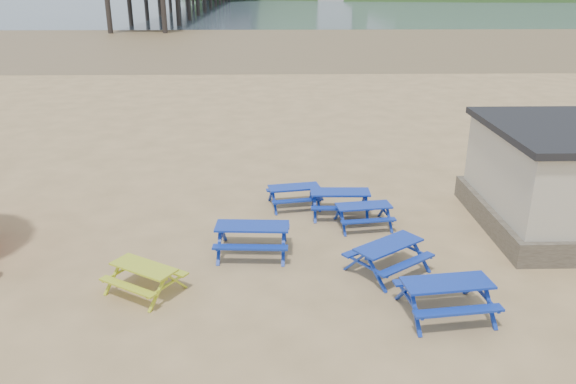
{
  "coord_description": "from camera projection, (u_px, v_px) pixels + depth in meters",
  "views": [
    {
      "loc": [
        0.5,
        -14.53,
        7.16
      ],
      "look_at": [
        0.89,
        1.5,
        1.0
      ],
      "focal_mm": 35.0,
      "sensor_mm": 36.0,
      "label": 1
    }
  ],
  "objects": [
    {
      "name": "picnic_table_blue_c",
      "position": [
        363.0,
        216.0,
        17.12
      ],
      "size": [
        1.83,
        1.55,
        0.7
      ],
      "rotation": [
        0.0,
        0.0,
        0.14
      ],
      "color": "#1446A2",
      "rests_on": "ground"
    },
    {
      "name": "headland_town",
      "position": [
        486.0,
        20.0,
        236.1
      ],
      "size": [
        264.0,
        144.0,
        108.0
      ],
      "color": "#2D4C1E",
      "rests_on": "ground"
    },
    {
      "name": "picnic_table_blue_a",
      "position": [
        294.0,
        196.0,
        18.62
      ],
      "size": [
        1.89,
        1.62,
        0.7
      ],
      "rotation": [
        0.0,
        0.0,
        0.18
      ],
      "color": "#1446A2",
      "rests_on": "ground"
    },
    {
      "name": "picnic_table_blue_e",
      "position": [
        446.0,
        298.0,
        12.6
      ],
      "size": [
        2.16,
        1.83,
        0.83
      ],
      "rotation": [
        0.0,
        0.0,
        0.12
      ],
      "color": "#1446A2",
      "rests_on": "ground"
    },
    {
      "name": "picnic_table_blue_b",
      "position": [
        340.0,
        203.0,
        17.97
      ],
      "size": [
        1.92,
        1.57,
        0.79
      ],
      "rotation": [
        0.0,
        0.0,
        -0.03
      ],
      "color": "#1446A2",
      "rests_on": "ground"
    },
    {
      "name": "picnic_table_blue_f",
      "position": [
        388.0,
        258.0,
        14.46
      ],
      "size": [
        2.41,
        2.33,
        0.79
      ],
      "rotation": [
        0.0,
        0.0,
        0.63
      ],
      "color": "#1446A2",
      "rests_on": "ground"
    },
    {
      "name": "ground",
      "position": [
        258.0,
        243.0,
        16.12
      ],
      "size": [
        400.0,
        400.0,
        0.0
      ],
      "primitive_type": "plane",
      "color": "tan",
      "rests_on": "ground"
    },
    {
      "name": "picnic_table_yellow",
      "position": [
        145.0,
        279.0,
        13.53
      ],
      "size": [
        2.12,
        2.02,
        0.7
      ],
      "rotation": [
        0.0,
        0.0,
        -0.56
      ],
      "color": "#AECE29",
      "rests_on": "ground"
    },
    {
      "name": "picnic_table_blue_d",
      "position": [
        253.0,
        239.0,
        15.42
      ],
      "size": [
        2.08,
        1.72,
        0.84
      ],
      "rotation": [
        0.0,
        0.0,
        -0.05
      ],
      "color": "#1446A2",
      "rests_on": "ground"
    },
    {
      "name": "sea",
      "position": [
        272.0,
        2.0,
        174.78
      ],
      "size": [
        400.0,
        400.0,
        0.0
      ],
      "primitive_type": "plane",
      "color": "#465865",
      "rests_on": "ground"
    },
    {
      "name": "wet_sand",
      "position": [
        270.0,
        41.0,
        67.45
      ],
      "size": [
        400.0,
        400.0,
        0.0
      ],
      "primitive_type": "plane",
      "color": "brown",
      "rests_on": "ground"
    }
  ]
}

